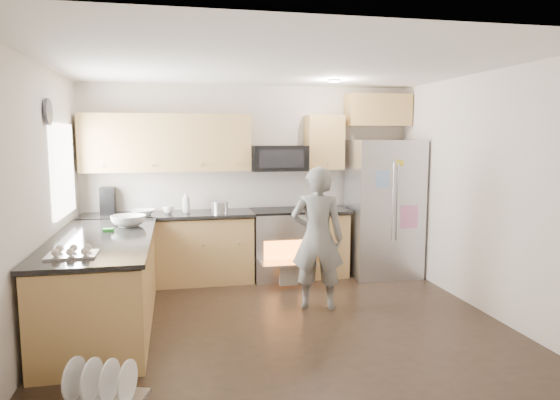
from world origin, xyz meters
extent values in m
plane|color=black|center=(0.00, 0.00, 0.00)|extent=(4.50, 4.50, 0.00)
cube|color=beige|center=(0.00, 2.00, 1.30)|extent=(4.50, 0.04, 2.60)
cube|color=beige|center=(0.00, -2.00, 1.30)|extent=(4.50, 0.04, 2.60)
cube|color=beige|center=(-2.25, 0.00, 1.30)|extent=(0.04, 4.00, 2.60)
cube|color=beige|center=(2.25, 0.00, 1.30)|extent=(0.04, 4.00, 2.60)
cube|color=white|center=(0.00, 0.00, 2.60)|extent=(4.50, 4.00, 0.04)
cube|color=white|center=(-2.23, 1.00, 1.55)|extent=(0.04, 1.00, 1.00)
cylinder|color=#FFE6CC|center=(0.90, 1.10, 2.58)|extent=(0.14, 0.14, 0.02)
cylinder|color=#474754|center=(-2.22, 0.45, 2.15)|extent=(0.03, 0.26, 0.26)
cube|color=olive|center=(-1.12, 1.70, 0.43)|extent=(2.15, 0.60, 0.87)
cube|color=black|center=(-1.12, 1.69, 0.91)|extent=(2.19, 0.64, 0.04)
cube|color=olive|center=(1.00, 1.70, 0.43)|extent=(0.50, 0.60, 0.87)
cube|color=black|center=(1.00, 1.69, 0.91)|extent=(0.54, 0.64, 0.04)
cube|color=olive|center=(-1.12, 1.83, 1.83)|extent=(2.16, 0.33, 0.74)
cube|color=olive|center=(1.00, 1.83, 1.83)|extent=(0.50, 0.33, 0.74)
cube|color=olive|center=(1.78, 1.83, 2.28)|extent=(0.90, 0.33, 0.44)
imported|color=silver|center=(-1.43, 1.62, 0.96)|extent=(0.29, 0.29, 0.07)
imported|color=white|center=(-0.90, 1.73, 1.06)|extent=(0.11, 0.11, 0.28)
imported|color=white|center=(-1.12, 1.66, 0.98)|extent=(0.13, 0.13, 0.10)
cylinder|color=#B7B7BC|center=(-0.47, 1.63, 1.00)|extent=(0.21, 0.21, 0.15)
cube|color=black|center=(-1.88, 1.86, 1.09)|extent=(0.18, 0.22, 0.34)
cylinder|color=#B7B7BC|center=(0.87, 1.81, 0.97)|extent=(0.11, 0.11, 0.09)
cube|color=olive|center=(-1.75, 0.25, 0.43)|extent=(0.90, 2.30, 0.87)
cube|color=black|center=(-1.75, 0.25, 0.91)|extent=(0.96, 2.36, 0.04)
imported|color=silver|center=(-1.55, 0.85, 0.98)|extent=(0.38, 0.38, 0.12)
cube|color=green|center=(-1.72, 0.56, 0.94)|extent=(0.11, 0.07, 0.03)
cube|color=#B7B7BC|center=(-1.88, -0.51, 0.97)|extent=(0.39, 0.30, 0.08)
cube|color=#B7B7BC|center=(0.35, 1.68, 0.45)|extent=(0.76, 0.62, 0.90)
cube|color=black|center=(0.35, 1.68, 0.92)|extent=(0.76, 0.60, 0.03)
cube|color=orange|center=(0.35, 1.36, 0.40)|extent=(0.56, 0.02, 0.34)
cube|color=#B7B7BC|center=(0.35, 1.20, 0.32)|extent=(0.70, 0.34, 0.03)
cube|color=silver|center=(0.35, 1.15, 0.18)|extent=(0.24, 0.03, 0.28)
cube|color=black|center=(0.35, 1.80, 1.62)|extent=(0.76, 0.40, 0.34)
cube|color=#B7B7BC|center=(1.77, 1.52, 0.93)|extent=(0.93, 0.74, 1.87)
cylinder|color=#B7B7BC|center=(1.74, 1.15, 1.06)|extent=(0.02, 0.02, 1.01)
cylinder|color=#B7B7BC|center=(1.80, 1.15, 1.06)|extent=(0.02, 0.02, 1.01)
cube|color=pink|center=(1.97, 1.16, 0.86)|extent=(0.24, 0.01, 0.30)
cube|color=#8BAEDE|center=(1.59, 1.16, 1.37)|extent=(0.18, 0.01, 0.22)
imported|color=gray|center=(0.50, 0.39, 0.80)|extent=(0.67, 0.54, 1.59)
cylinder|color=white|center=(-1.77, -1.21, 0.19)|extent=(0.12, 0.30, 0.31)
cylinder|color=white|center=(-1.64, -1.26, 0.19)|extent=(0.12, 0.30, 0.31)
cylinder|color=white|center=(-1.52, -1.30, 0.19)|extent=(0.12, 0.30, 0.31)
cylinder|color=white|center=(-1.39, -1.35, 0.19)|extent=(0.12, 0.30, 0.31)
camera|label=1|loc=(-1.02, -4.83, 1.91)|focal=32.00mm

